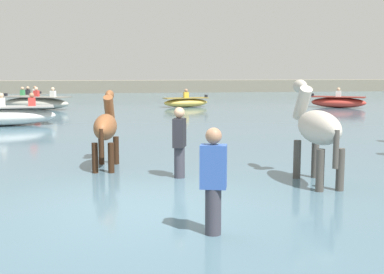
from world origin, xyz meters
name	(u,v)px	position (x,y,z in m)	size (l,w,h in m)	color
ground_plane	(139,225)	(0.00, 0.00, 0.00)	(120.00, 120.00, 0.00)	#756B56
water_surface	(125,133)	(0.00, 10.00, 0.15)	(90.00, 90.00, 0.29)	#476675
horse_lead_chestnut	(106,129)	(-0.51, 3.08, 1.11)	(0.59, 1.73, 1.87)	brown
horse_trailing_pinto	(317,130)	(3.22, 1.07, 1.26)	(0.53, 1.95, 2.13)	beige
boat_mid_channel	(186,102)	(3.44, 19.37, 0.55)	(2.58, 1.37, 0.98)	gold
boat_near_port	(30,99)	(-5.21, 22.95, 0.59)	(1.72, 2.68, 1.03)	#B2AD9E
boat_distant_east	(36,103)	(-4.27, 18.91, 0.63)	(3.82, 2.61, 1.13)	#B2AD9E
boat_near_starboard	(2,116)	(-4.36, 11.53, 0.65)	(3.90, 1.74, 1.17)	silver
boat_far_inshore	(338,102)	(11.34, 17.73, 0.59)	(2.92, 2.29, 1.07)	#BC382D
person_spectator_far	(213,189)	(0.86, -1.44, 0.87)	(0.36, 0.28, 1.63)	#383842
person_wading_mid	(179,148)	(0.86, 1.88, 0.87)	(0.30, 0.37, 1.63)	#383842
far_shoreline	(119,88)	(0.00, 36.76, 0.67)	(80.00, 2.40, 1.34)	#706B5B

